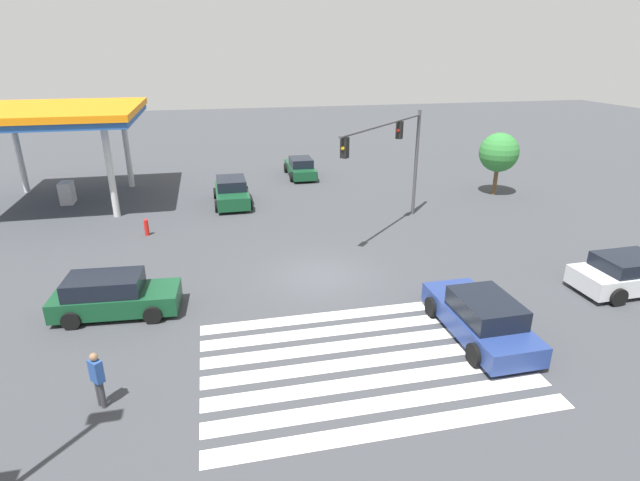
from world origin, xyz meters
TOP-DOWN VIEW (x-y plane):
  - ground_plane at (0.00, 0.00)m, footprint 120.08×120.08m
  - crosswalk_markings at (0.00, -6.12)m, footprint 9.61×6.30m
  - traffic_signal_mast at (4.92, 4.92)m, footprint 5.97×5.97m
  - car_1 at (-7.72, -1.44)m, footprint 4.35×2.18m
  - car_2 at (2.22, 16.66)m, footprint 1.93×4.56m
  - car_3 at (-2.96, 11.00)m, footprint 2.13×4.40m
  - car_4 at (4.08, -5.54)m, footprint 2.16×4.79m
  - car_5 at (11.28, -3.77)m, footprint 4.20×2.21m
  - gas_station_canopy at (-12.58, 13.19)m, footprint 9.40×9.40m
  - pedestrian at (-7.30, -6.51)m, footprint 0.40×0.42m
  - tree_corner_b at (13.43, 9.46)m, footprint 2.40×2.40m
  - fire_hydrant at (-7.42, 6.50)m, footprint 0.22×0.22m

SIDE VIEW (x-z plane):
  - ground_plane at x=0.00m, z-range 0.00..0.00m
  - crosswalk_markings at x=0.00m, z-range 0.00..0.01m
  - fire_hydrant at x=-7.42m, z-range 0.00..0.86m
  - car_2 at x=2.22m, z-range -0.05..1.36m
  - car_5 at x=11.28m, z-range -0.02..1.41m
  - car_4 at x=4.08m, z-range -0.05..1.44m
  - car_1 at x=-7.72m, z-range -0.03..1.43m
  - car_3 at x=-2.96m, z-range -0.04..1.48m
  - pedestrian at x=-7.30m, z-range 0.09..1.71m
  - tree_corner_b at x=13.43m, z-range 0.73..4.61m
  - traffic_signal_mast at x=4.92m, z-range 1.37..7.09m
  - gas_station_canopy at x=-12.58m, z-range 2.29..7.93m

